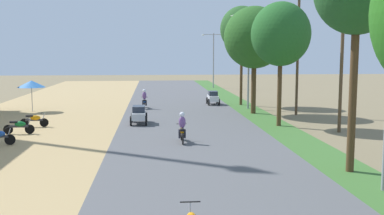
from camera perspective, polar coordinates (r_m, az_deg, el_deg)
parked_motorbike_third at (r=28.85m, az=-20.68°, el=-2.14°), size 1.80×0.54×0.94m
parked_motorbike_fourth at (r=31.19m, az=-18.98°, el=-1.41°), size 1.80×0.54×0.94m
vendor_umbrella at (r=39.06m, az=-19.34°, el=2.79°), size 2.20×2.20×2.52m
median_tree_third at (r=30.25m, az=10.98°, el=8.92°), size 3.82×3.82×8.01m
median_tree_fourth at (r=36.09m, az=7.77°, el=8.60°), size 4.73×4.73×8.31m
median_tree_fifth at (r=41.80m, az=6.21°, el=9.66°), size 3.87×3.87×8.88m
streetlamp_mid at (r=39.04m, az=7.06°, el=6.57°), size 3.16×0.20×7.99m
streetlamp_far at (r=61.40m, az=2.68°, el=6.38°), size 3.16×0.20×7.22m
utility_pole_near at (r=29.04m, az=18.12°, el=5.50°), size 1.80×0.20×8.28m
utility_pole_far at (r=36.17m, az=13.01°, el=6.74°), size 1.80×0.20×9.33m
car_sedan_silver at (r=30.94m, az=-6.63°, el=-0.79°), size 1.10×2.26×1.19m
car_hatchback_white at (r=41.82m, az=2.62°, el=1.28°), size 1.04×2.00×1.23m
motorbike_ahead_third at (r=24.36m, az=-1.24°, el=-2.58°), size 0.54×1.80×1.66m
motorbike_ahead_fourth at (r=39.04m, az=-5.93°, el=1.00°), size 0.54×1.80×1.66m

